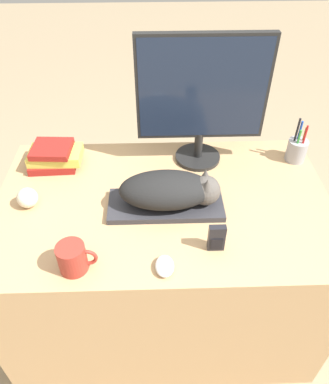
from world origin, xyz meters
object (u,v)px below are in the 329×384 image
at_px(monitor, 202,95).
at_px(phone, 217,238).
at_px(cat, 172,190).
at_px(keyboard, 166,205).
at_px(pen_cup, 297,150).
at_px(coffee_mug, 73,258).
at_px(book_stack, 54,156).
at_px(computer_mouse, 165,266).
at_px(baseball, 27,198).

xyz_separation_m(monitor, phone, (0.01, -0.51, -0.26)).
bearing_deg(cat, phone, -56.36).
bearing_deg(keyboard, monitor, 63.54).
relative_size(pen_cup, phone, 1.91).
xyz_separation_m(keyboard, coffee_mug, (-0.30, -0.27, 0.04)).
height_order(monitor, coffee_mug, monitor).
relative_size(cat, book_stack, 1.66).
bearing_deg(computer_mouse, phone, 24.61).
relative_size(monitor, coffee_mug, 4.28).
xyz_separation_m(cat, phone, (0.14, -0.21, -0.04)).
height_order(baseball, book_stack, book_stack).
bearing_deg(phone, keyboard, 127.96).
height_order(cat, pen_cup, pen_cup).
bearing_deg(computer_mouse, pen_cup, 44.14).
bearing_deg(monitor, coffee_mug, -128.14).
distance_m(computer_mouse, book_stack, 0.72).
distance_m(baseball, book_stack, 0.26).
bearing_deg(cat, baseball, 177.15).
bearing_deg(computer_mouse, book_stack, 128.70).
bearing_deg(monitor, phone, -88.90).
bearing_deg(book_stack, coffee_mug, -73.49).
distance_m(keyboard, monitor, 0.45).
xyz_separation_m(computer_mouse, book_stack, (-0.45, 0.56, 0.03)).
bearing_deg(keyboard, phone, -52.04).
height_order(cat, book_stack, cat).
height_order(coffee_mug, pen_cup, pen_cup).
distance_m(coffee_mug, pen_cup, 1.04).
xyz_separation_m(keyboard, computer_mouse, (-0.01, -0.29, 0.00)).
distance_m(cat, book_stack, 0.56).
height_order(keyboard, cat, cat).
bearing_deg(book_stack, baseball, -102.42).
xyz_separation_m(coffee_mug, baseball, (-0.22, 0.30, -0.01)).
bearing_deg(computer_mouse, monitor, 74.41).
bearing_deg(pen_cup, phone, -130.13).
xyz_separation_m(pen_cup, book_stack, (-1.04, -0.01, -0.00)).
bearing_deg(coffee_mug, cat, 39.99).
distance_m(computer_mouse, pen_cup, 0.82).
xyz_separation_m(baseball, phone, (0.68, -0.23, 0.01)).
bearing_deg(monitor, keyboard, -116.46).
bearing_deg(pen_cup, cat, -152.67).
bearing_deg(phone, coffee_mug, -171.84).
xyz_separation_m(computer_mouse, phone, (0.17, 0.08, 0.04)).
bearing_deg(coffee_mug, book_stack, 106.51).
xyz_separation_m(computer_mouse, coffee_mug, (-0.29, 0.01, 0.04)).
relative_size(coffee_mug, pen_cup, 0.63).
bearing_deg(pen_cup, computer_mouse, -135.86).
xyz_separation_m(computer_mouse, baseball, (-0.51, 0.31, 0.02)).
distance_m(cat, coffee_mug, 0.43).
relative_size(computer_mouse, phone, 0.82).
height_order(phone, book_stack, phone).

